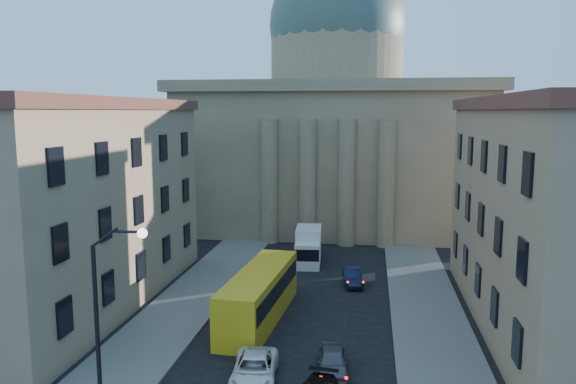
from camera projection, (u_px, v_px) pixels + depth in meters
name	position (u px, v px, depth m)	size (l,w,h in m)	color
sidewalk_left	(161.00, 329.00, 35.54)	(5.00, 60.00, 0.15)	#5D5A55
sidewalk_right	(436.00, 346.00, 33.06)	(5.00, 60.00, 0.15)	#5D5A55
church	(335.00, 127.00, 69.29)	(68.02, 28.76, 36.60)	brown
building_left	(64.00, 202.00, 39.64)	(11.60, 26.60, 14.70)	#9F805D
building_right	(575.00, 215.00, 34.69)	(11.60, 26.60, 14.70)	#9F805D
street_lamp	(107.00, 305.00, 24.78)	(2.62, 0.44, 8.83)	black
car_left_mid	(254.00, 370.00, 28.73)	(2.23, 4.84, 1.35)	white
car_right_far	(332.00, 362.00, 29.63)	(1.59, 3.95, 1.35)	#4C4C51
car_right_distant	(352.00, 277.00, 44.88)	(1.36, 3.90, 1.28)	black
city_bus	(259.00, 294.00, 37.26)	(3.47, 11.83, 3.29)	gold
box_truck	(308.00, 247.00, 51.27)	(2.63, 5.83, 3.12)	silver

